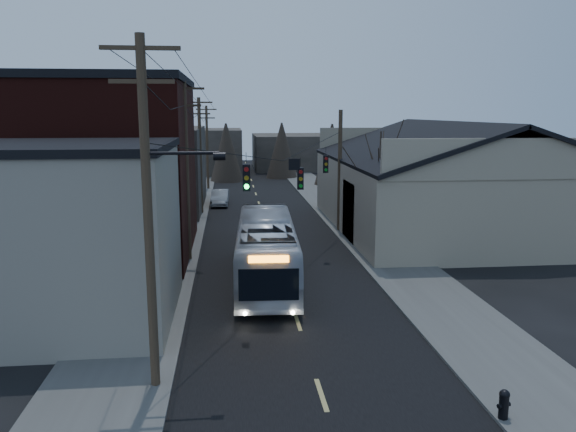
# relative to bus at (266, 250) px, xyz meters

# --- Properties ---
(road_surface) EXTENTS (9.00, 110.00, 0.02)m
(road_surface) POSITION_rel_bus_xyz_m (0.89, 16.48, -1.63)
(road_surface) COLOR black
(road_surface) RESTS_ON ground
(sidewalk_left) EXTENTS (4.00, 110.00, 0.12)m
(sidewalk_left) POSITION_rel_bus_xyz_m (-5.61, 16.48, -1.58)
(sidewalk_left) COLOR #474744
(sidewalk_left) RESTS_ON ground
(sidewalk_right) EXTENTS (4.00, 110.00, 0.12)m
(sidewalk_right) POSITION_rel_bus_xyz_m (7.39, 16.48, -1.58)
(sidewalk_right) COLOR #474744
(sidewalk_right) RESTS_ON ground
(building_clapboard) EXTENTS (8.00, 8.00, 7.00)m
(building_clapboard) POSITION_rel_bus_xyz_m (-8.11, -4.52, 1.86)
(building_clapboard) COLOR gray
(building_clapboard) RESTS_ON ground
(building_brick) EXTENTS (10.00, 12.00, 10.00)m
(building_brick) POSITION_rel_bus_xyz_m (-9.11, 6.48, 3.36)
(building_brick) COLOR black
(building_brick) RESTS_ON ground
(building_left_far) EXTENTS (9.00, 14.00, 7.00)m
(building_left_far) POSITION_rel_bus_xyz_m (-8.61, 22.48, 1.86)
(building_left_far) COLOR #2E2A25
(building_left_far) RESTS_ON ground
(warehouse) EXTENTS (16.16, 20.60, 7.73)m
(warehouse) POSITION_rel_bus_xyz_m (13.89, 11.48, 1.06)
(warehouse) COLOR gray
(warehouse) RESTS_ON ground
(building_far_left) EXTENTS (10.00, 12.00, 6.00)m
(building_far_left) POSITION_rel_bus_xyz_m (-5.11, 51.48, 1.36)
(building_far_left) COLOR #2E2A25
(building_far_left) RESTS_ON ground
(building_far_right) EXTENTS (12.00, 14.00, 5.00)m
(building_far_right) POSITION_rel_bus_xyz_m (7.89, 56.48, 0.86)
(building_far_right) COLOR #2E2A25
(building_far_right) RESTS_ON ground
(bare_tree) EXTENTS (0.40, 0.40, 7.20)m
(bare_tree) POSITION_rel_bus_xyz_m (7.39, 6.48, 1.96)
(bare_tree) COLOR black
(bare_tree) RESTS_ON ground
(utility_lines) EXTENTS (11.24, 45.28, 10.50)m
(utility_lines) POSITION_rel_bus_xyz_m (-2.22, 10.62, 3.32)
(utility_lines) COLOR #382B1E
(utility_lines) RESTS_ON ground
(bus) EXTENTS (3.32, 11.87, 3.27)m
(bus) POSITION_rel_bus_xyz_m (0.00, 0.00, 0.00)
(bus) COLOR silver
(bus) RESTS_ON ground
(parked_car) EXTENTS (1.63, 4.31, 1.40)m
(parked_car) POSITION_rel_bus_xyz_m (-2.66, 23.68, -0.93)
(parked_car) COLOR #95989C
(parked_car) RESTS_ON ground
(fire_hydrant) EXTENTS (0.41, 0.29, 0.84)m
(fire_hydrant) POSITION_rel_bus_xyz_m (5.59, -13.50, -1.07)
(fire_hydrant) COLOR black
(fire_hydrant) RESTS_ON sidewalk_right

